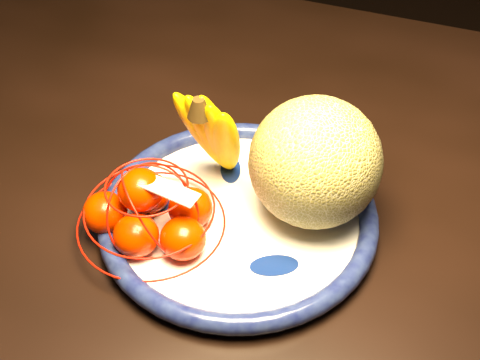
% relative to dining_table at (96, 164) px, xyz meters
% --- Properties ---
extents(dining_table, '(1.71, 1.16, 0.80)m').
position_rel_dining_table_xyz_m(dining_table, '(0.00, 0.00, 0.00)').
color(dining_table, black).
rests_on(dining_table, ground).
extents(fruit_bowl, '(0.36, 0.36, 0.03)m').
position_rel_dining_table_xyz_m(fruit_bowl, '(0.27, -0.15, 0.10)').
color(fruit_bowl, white).
rests_on(fruit_bowl, dining_table).
extents(cantaloupe, '(0.16, 0.16, 0.16)m').
position_rel_dining_table_xyz_m(cantaloupe, '(0.36, -0.12, 0.18)').
color(cantaloupe, olive).
rests_on(cantaloupe, fruit_bowl).
extents(banana_bunch, '(0.11, 0.11, 0.17)m').
position_rel_dining_table_xyz_m(banana_bunch, '(0.23, -0.09, 0.18)').
color(banana_bunch, yellow).
rests_on(banana_bunch, fruit_bowl).
extents(mandarin_bag, '(0.24, 0.24, 0.12)m').
position_rel_dining_table_xyz_m(mandarin_bag, '(0.17, -0.20, 0.13)').
color(mandarin_bag, '#EE2500').
rests_on(mandarin_bag, fruit_bowl).
extents(price_tag, '(0.08, 0.04, 0.01)m').
position_rel_dining_table_xyz_m(price_tag, '(0.20, -0.20, 0.18)').
color(price_tag, white).
rests_on(price_tag, mandarin_bag).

